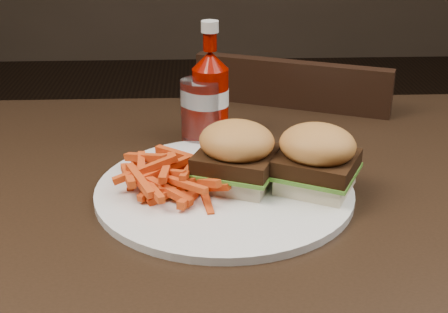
{
  "coord_description": "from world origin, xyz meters",
  "views": [
    {
      "loc": [
        0.01,
        -0.74,
        1.13
      ],
      "look_at": [
        0.04,
        0.01,
        0.8
      ],
      "focal_mm": 50.0,
      "sensor_mm": 36.0,
      "label": 1
    }
  ],
  "objects_px": {
    "chair_far": "(303,216)",
    "tumbler": "(200,110)",
    "ketchup_bottle": "(211,104)",
    "dining_table": "(193,207)",
    "plate": "(224,191)"
  },
  "relations": [
    {
      "from": "dining_table",
      "to": "tumbler",
      "type": "distance_m",
      "value": 0.19
    },
    {
      "from": "ketchup_bottle",
      "to": "plate",
      "type": "bearing_deg",
      "value": -86.09
    },
    {
      "from": "plate",
      "to": "tumbler",
      "type": "xyz_separation_m",
      "value": [
        -0.03,
        0.18,
        0.05
      ]
    },
    {
      "from": "dining_table",
      "to": "ketchup_bottle",
      "type": "bearing_deg",
      "value": 81.2
    },
    {
      "from": "chair_far",
      "to": "plate",
      "type": "xyz_separation_m",
      "value": [
        -0.2,
        -0.5,
        0.33
      ]
    },
    {
      "from": "plate",
      "to": "chair_far",
      "type": "bearing_deg",
      "value": 68.19
    },
    {
      "from": "ketchup_bottle",
      "to": "dining_table",
      "type": "bearing_deg",
      "value": -98.8
    },
    {
      "from": "chair_far",
      "to": "plate",
      "type": "height_order",
      "value": "plate"
    },
    {
      "from": "ketchup_bottle",
      "to": "tumbler",
      "type": "xyz_separation_m",
      "value": [
        -0.02,
        -0.01,
        -0.01
      ]
    },
    {
      "from": "dining_table",
      "to": "chair_far",
      "type": "relative_size",
      "value": 3.17
    },
    {
      "from": "chair_far",
      "to": "ketchup_bottle",
      "type": "distance_m",
      "value": 0.54
    },
    {
      "from": "plate",
      "to": "ketchup_bottle",
      "type": "bearing_deg",
      "value": 93.91
    },
    {
      "from": "dining_table",
      "to": "chair_far",
      "type": "bearing_deg",
      "value": 64.0
    },
    {
      "from": "chair_far",
      "to": "ketchup_bottle",
      "type": "bearing_deg",
      "value": 77.65
    },
    {
      "from": "chair_far",
      "to": "tumbler",
      "type": "distance_m",
      "value": 0.55
    }
  ]
}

